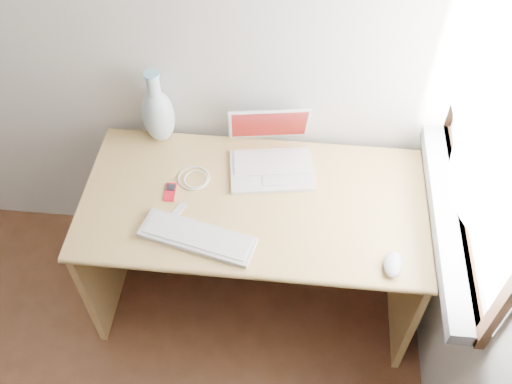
# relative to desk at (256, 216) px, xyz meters

# --- Properties ---
(window) EXTENTS (0.11, 0.99, 1.10)m
(window) POSITION_rel_desk_xyz_m (0.73, -0.16, 0.77)
(window) COLOR white
(window) RESTS_ON right_wall
(desk) EXTENTS (1.34, 0.67, 0.71)m
(desk) POSITION_rel_desk_xyz_m (0.00, 0.00, 0.00)
(desk) COLOR tan
(desk) RESTS_ON floor
(laptop) EXTENTS (0.36, 0.32, 0.22)m
(laptop) POSITION_rel_desk_xyz_m (0.06, 0.12, 0.25)
(laptop) COLOR white
(laptop) RESTS_ON desk
(external_keyboard) EXTENTS (0.45, 0.23, 0.02)m
(external_keyboard) POSITION_rel_desk_xyz_m (-0.19, -0.28, 0.21)
(external_keyboard) COLOR silver
(external_keyboard) RESTS_ON desk
(mouse) EXTENTS (0.08, 0.12, 0.04)m
(mouse) POSITION_rel_desk_xyz_m (0.52, -0.34, 0.22)
(mouse) COLOR white
(mouse) RESTS_ON desk
(ipod) EXTENTS (0.05, 0.09, 0.01)m
(ipod) POSITION_rel_desk_xyz_m (-0.33, -0.07, 0.21)
(ipod) COLOR red
(ipod) RESTS_ON desk
(cable_coil) EXTENTS (0.17, 0.17, 0.01)m
(cable_coil) POSITION_rel_desk_xyz_m (-0.25, 0.01, 0.21)
(cable_coil) COLOR silver
(cable_coil) RESTS_ON desk
(remote) EXTENTS (0.06, 0.08, 0.01)m
(remote) POSITION_rel_desk_xyz_m (-0.28, -0.16, 0.20)
(remote) COLOR silver
(remote) RESTS_ON desk
(vase) EXTENTS (0.13, 0.13, 0.34)m
(vase) POSITION_rel_desk_xyz_m (-0.42, 0.22, 0.34)
(vase) COLOR #B1C2CD
(vase) RESTS_ON desk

